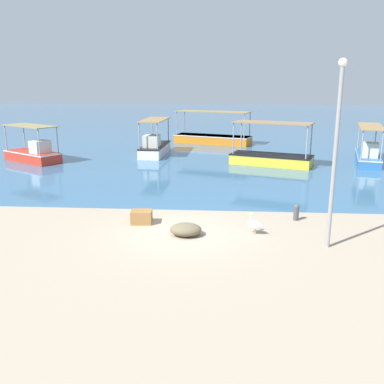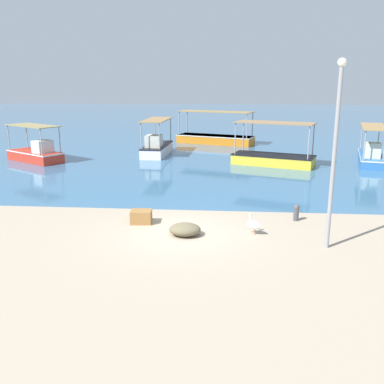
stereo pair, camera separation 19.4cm
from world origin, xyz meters
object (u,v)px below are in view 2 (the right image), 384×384
Objects in this scene: fishing_boat_far_right at (36,153)px; net_pile at (185,229)px; fishing_boat_far_left at (215,138)px; fishing_boat_outer at (371,155)px; fishing_boat_center at (157,146)px; lamp_post at (335,147)px; fishing_boat_near_right at (273,157)px; pelican at (254,225)px; cargo_crate at (141,217)px; mooring_bollard at (296,212)px.

net_pile is at bearing -49.70° from fishing_boat_far_right.
fishing_boat_far_left is at bearing 38.73° from fishing_boat_far_right.
fishing_boat_far_right is 23.40m from fishing_boat_outer.
fishing_boat_far_left is at bearing 56.59° from fishing_boat_center.
fishing_boat_center is 20.51m from lamp_post.
net_pile is at bearing 170.84° from lamp_post.
fishing_boat_near_right reaches higher than net_pile.
fishing_boat_near_right is 10.82m from fishing_boat_far_left.
fishing_boat_center is 6.54× the size of pelican.
cargo_crate is at bearing 163.30° from lamp_post.
fishing_boat_far_left is at bearing 100.36° from lamp_post.
net_pile is (11.96, -14.10, -0.38)m from fishing_boat_far_right.
net_pile is at bearing -126.68° from fishing_boat_outer.
pelican is at bearing 155.36° from lamp_post.
fishing_boat_outer is 0.82× the size of fishing_boat_far_left.
fishing_boat_center is 0.84× the size of lamp_post.
fishing_boat_far_right is 18.50m from net_pile.
fishing_boat_near_right is 7.05× the size of cargo_crate.
net_pile is 2.26m from cargo_crate.
fishing_boat_near_right is 11.98m from mooring_bollard.
fishing_boat_near_right is 8.48× the size of mooring_bollard.
fishing_boat_far_right reaches higher than fishing_boat_outer.
fishing_boat_center is 1.10× the size of fishing_boat_far_right.
fishing_boat_outer is at bearing 68.14° from lamp_post.
pelican is 0.13× the size of lamp_post.
fishing_boat_outer is 14.03m from fishing_boat_far_left.
mooring_bollard is at bearing -91.29° from fishing_boat_near_right.
mooring_bollard is 0.83× the size of cargo_crate.
fishing_boat_outer is 15.00m from mooring_bollard.
fishing_boat_far_left reaches higher than fishing_boat_near_right.
pelican is 4.08m from lamp_post.
fishing_boat_outer is 8.70× the size of mooring_bollard.
fishing_boat_far_left reaches higher than fishing_boat_outer.
fishing_boat_far_left is at bearing 141.63° from fishing_boat_outer.
fishing_boat_far_left is (-4.20, 9.97, 0.01)m from fishing_boat_near_right.
fishing_boat_far_left is 1.16× the size of lamp_post.
pelican is at bearing -120.64° from fishing_boat_outer.
lamp_post is 7.81m from cargo_crate.
lamp_post is (2.42, -1.11, 3.09)m from pelican.
fishing_boat_center is at bearing 110.49° from pelican.
cargo_crate is (-6.22, -0.83, -0.10)m from mooring_bollard.
cargo_crate is (-6.49, -12.80, -0.29)m from fishing_boat_near_right.
fishing_boat_outer is 17.59m from lamp_post.
net_pile is at bearing -90.97° from fishing_boat_far_left.
fishing_boat_center is 17.48m from mooring_bollard.
net_pile is at bearing -154.40° from mooring_bollard.
fishing_boat_center is at bearing 157.97° from fishing_boat_near_right.
fishing_boat_far_right is 22.71m from lamp_post.
net_pile is at bearing -33.64° from cargo_crate.
fishing_boat_far_right is at bearing 136.40° from pelican.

